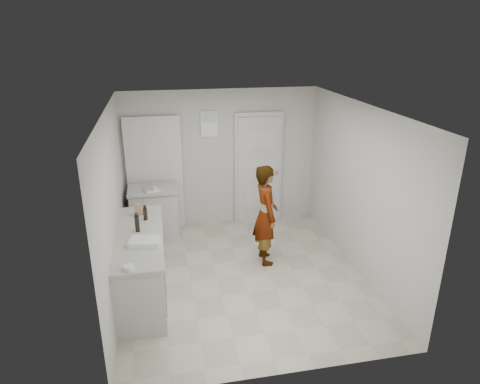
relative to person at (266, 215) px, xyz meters
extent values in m
plane|color=#ADA591|center=(-0.44, -0.39, -0.79)|extent=(4.00, 4.00, 0.00)
plane|color=#A29E99|center=(-0.44, 1.61, 0.46)|extent=(3.50, 0.00, 3.50)
plane|color=#A29E99|center=(-0.44, -2.39, 0.46)|extent=(3.50, 0.00, 3.50)
plane|color=#A29E99|center=(-2.19, -0.39, 0.46)|extent=(0.00, 4.00, 4.00)
plane|color=#A29E99|center=(1.31, -0.39, 0.46)|extent=(0.00, 4.00, 4.00)
plane|color=silver|center=(-0.44, -0.39, 1.71)|extent=(4.00, 4.00, 0.00)
cube|color=silver|center=(0.26, 1.54, 0.21)|extent=(0.80, 0.05, 2.00)
cube|color=silver|center=(0.26, 1.57, 0.24)|extent=(0.90, 0.04, 2.10)
sphere|color=#B69446|center=(0.59, 1.49, 0.16)|extent=(0.07, 0.07, 0.07)
cube|color=white|center=(-0.64, 1.58, 1.11)|extent=(0.30, 0.02, 0.45)
cube|color=black|center=(-1.64, 1.58, 0.23)|extent=(0.90, 0.05, 2.04)
cube|color=silver|center=(-1.64, 1.55, 0.24)|extent=(0.98, 0.02, 2.10)
cube|color=#B5B5B0|center=(-1.89, -0.59, -0.36)|extent=(0.60, 1.90, 0.86)
cube|color=black|center=(-1.89, -0.59, -0.75)|extent=(0.56, 1.86, 0.08)
cube|color=beige|center=(-1.89, -0.59, 0.11)|extent=(0.64, 1.96, 0.05)
cube|color=#B5B5B0|center=(-1.69, 1.16, -0.36)|extent=(0.80, 0.55, 0.86)
cube|color=black|center=(-1.69, 1.16, -0.75)|extent=(0.75, 0.54, 0.08)
cube|color=beige|center=(-1.69, 1.16, 0.11)|extent=(0.84, 0.61, 0.05)
imported|color=silver|center=(0.00, 0.00, 0.00)|extent=(0.38, 0.58, 1.59)
cube|color=#866043|center=(-1.89, 0.07, 0.22)|extent=(0.12, 0.08, 0.18)
cylinder|color=#A2875C|center=(-1.79, 0.05, 0.17)|extent=(0.05, 0.05, 0.08)
cylinder|color=black|center=(-1.79, -0.13, 0.22)|extent=(0.06, 0.06, 0.18)
sphere|color=black|center=(-1.79, -0.13, 0.33)|extent=(0.05, 0.05, 0.05)
cylinder|color=black|center=(-1.90, -0.49, 0.24)|extent=(0.06, 0.06, 0.22)
sphere|color=black|center=(-1.90, -0.49, 0.38)|extent=(0.05, 0.05, 0.05)
cube|color=silver|center=(-1.80, -0.87, 0.16)|extent=(0.42, 0.33, 0.07)
cube|color=white|center=(-1.80, -0.87, 0.16)|extent=(0.37, 0.28, 0.05)
cylinder|color=silver|center=(-1.97, -1.46, 0.16)|extent=(0.13, 0.13, 0.05)
sphere|color=white|center=(-1.99, -1.47, 0.16)|extent=(0.04, 0.04, 0.04)
sphere|color=white|center=(-1.95, -1.45, 0.16)|extent=(0.04, 0.04, 0.04)
cube|color=white|center=(-1.71, 1.08, 0.14)|extent=(0.31, 0.35, 0.01)
camera|label=1|loc=(-1.56, -5.81, 2.66)|focal=32.00mm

